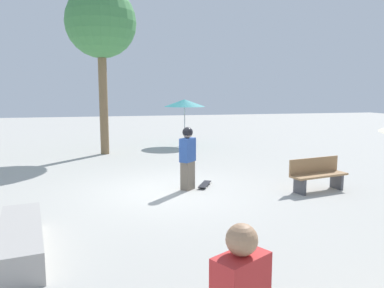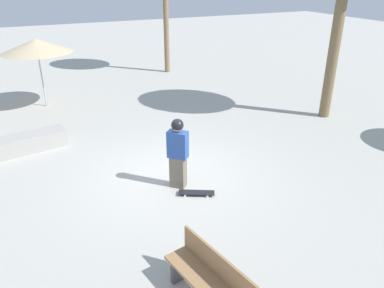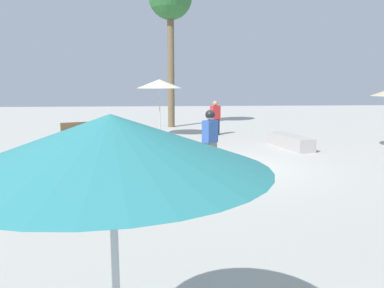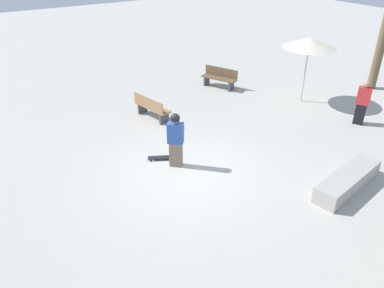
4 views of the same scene
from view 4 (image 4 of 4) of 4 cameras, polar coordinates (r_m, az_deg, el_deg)
The scene contains 8 objects.
ground_plane at distance 10.65m, azimuth -0.76°, elevation -4.48°, with size 60.00×60.00×0.00m, color #B2AFA8.
skater_main at distance 10.57m, azimuth -2.52°, elevation 0.87°, with size 0.48×0.48×1.66m.
skateboard at distance 11.30m, azimuth -4.70°, elevation -2.07°, with size 0.80×0.55×0.07m.
concrete_ledge at distance 10.75m, azimuth 22.63°, elevation -5.21°, with size 2.55×1.06×0.46m.
bench_near at distance 13.74m, azimuth -6.20°, elevation 5.54°, with size 0.75×1.66×0.85m.
bench_far at distance 16.73m, azimuth 4.21°, elevation 10.02°, with size 1.04×1.64×0.85m.
shade_umbrella_cream at distance 15.24m, azimuth 17.47°, elevation 14.50°, with size 2.03×2.03×2.57m.
bystander_watching at distance 14.40m, azimuth 24.54°, elevation 5.74°, with size 0.43×0.50×1.61m.
Camera 4 is at (-4.67, -7.53, 5.91)m, focal length 35.00 mm.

